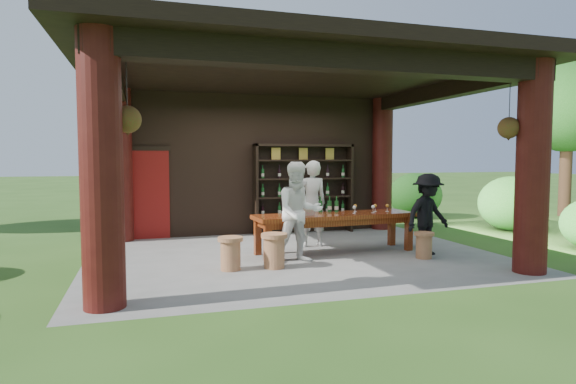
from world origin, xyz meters
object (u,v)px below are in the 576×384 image
object	(u,v)px
stool_near_right	(424,244)
guest_man	(428,214)
wine_shelf	(304,189)
stool_far_left	(230,253)
tasting_table	(335,220)
napkin_basket	(306,211)
guest_woman	(299,212)
host	(312,204)
stool_near_left	(274,250)

from	to	relation	value
stool_near_right	guest_man	world-z (taller)	guest_man
stool_near_right	guest_man	xyz separation A→B (m)	(0.23, 0.26, 0.51)
wine_shelf	stool_far_left	size ratio (longest dim) A/B	4.52
tasting_table	guest_man	distance (m)	1.72
stool_far_left	napkin_basket	xyz separation A→B (m)	(1.55, 0.77, 0.53)
guest_woman	tasting_table	bearing A→B (deg)	33.74
wine_shelf	stool_near_right	distance (m)	3.71
host	wine_shelf	bearing A→B (deg)	-104.27
wine_shelf	napkin_basket	xyz separation A→B (m)	(-0.82, -2.58, -0.26)
stool_near_right	guest_man	bearing A→B (deg)	48.23
stool_near_right	guest_woman	size ratio (longest dim) A/B	0.27
tasting_table	stool_far_left	distance (m)	2.36
stool_near_left	stool_far_left	world-z (taller)	stool_near_left
guest_man	stool_far_left	bearing A→B (deg)	168.49
guest_man	napkin_basket	bearing A→B (deg)	150.49
stool_near_right	stool_near_left	bearing A→B (deg)	179.24
wine_shelf	tasting_table	world-z (taller)	wine_shelf
guest_man	stool_near_left	bearing A→B (deg)	170.12
stool_near_left	guest_woman	distance (m)	0.84
tasting_table	host	bearing A→B (deg)	105.20
host	guest_woman	xyz separation A→B (m)	(-0.72, -1.37, -0.01)
guest_man	tasting_table	bearing A→B (deg)	141.72
wine_shelf	host	xyz separation A→B (m)	(-0.41, -1.72, -0.20)
guest_man	napkin_basket	xyz separation A→B (m)	(-2.18, 0.60, 0.06)
guest_man	napkin_basket	world-z (taller)	guest_man
stool_near_right	host	size ratio (longest dim) A/B	0.27
tasting_table	stool_far_left	bearing A→B (deg)	-158.06
tasting_table	napkin_basket	xyz separation A→B (m)	(-0.62, -0.10, 0.19)
stool_near_right	host	distance (m)	2.39
wine_shelf	napkin_basket	distance (m)	2.72
tasting_table	guest_man	size ratio (longest dim) A/B	2.10
guest_woman	wine_shelf	bearing A→B (deg)	70.38
wine_shelf	stool_far_left	distance (m)	4.18
stool_near_right	tasting_table	bearing A→B (deg)	144.14
wine_shelf	guest_man	xyz separation A→B (m)	(1.36, -3.18, -0.32)
wine_shelf	host	size ratio (longest dim) A/B	1.39
wine_shelf	stool_near_left	size ratio (longest dim) A/B	4.26
guest_man	stool_near_right	bearing A→B (deg)	-145.89
stool_near_left	tasting_table	bearing A→B (deg)	32.51
stool_near_left	host	bearing A→B (deg)	53.51
wine_shelf	stool_near_right	size ratio (longest dim) A/B	5.14
host	stool_near_right	bearing A→B (deg)	130.96
stool_near_left	stool_near_right	size ratio (longest dim) A/B	1.21
napkin_basket	guest_man	bearing A→B (deg)	-15.38
stool_far_left	napkin_basket	distance (m)	1.81
stool_near_left	guest_woman	size ratio (longest dim) A/B	0.33
stool_near_right	napkin_basket	xyz separation A→B (m)	(-1.95, 0.86, 0.57)
tasting_table	stool_near_left	bearing A→B (deg)	-147.49
tasting_table	guest_woman	size ratio (longest dim) A/B	1.83
wine_shelf	guest_woman	size ratio (longest dim) A/B	1.40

